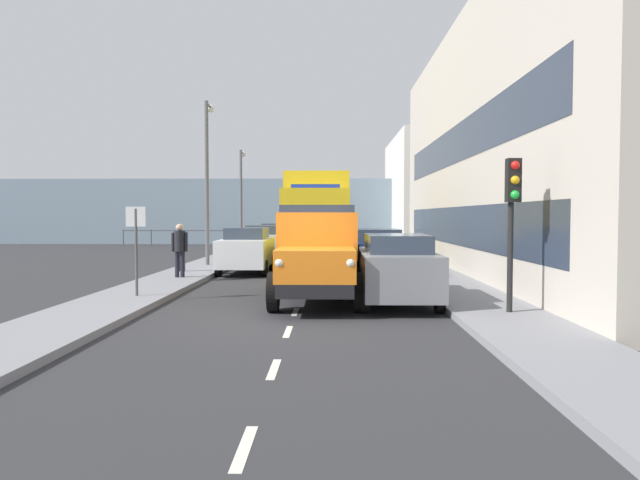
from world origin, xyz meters
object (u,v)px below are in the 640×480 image
lamp_post_promenade (208,168)px  car_grey_kerbside_near (396,268)px  car_silver_oppositeside_1 (264,243)px  pedestrian_by_lamp (180,246)px  truck_vintage_orange (317,256)px  street_sign (136,235)px  traffic_light_near (512,201)px  car_navy_kerbside_1 (377,253)px  car_red_oppositeside_2 (276,238)px  lorry_cargo_yellow (317,218)px  car_white_oppositeside_0 (247,250)px  pedestrian_in_dark_coat (181,243)px  lamp_post_far (241,190)px

lamp_post_promenade → car_grey_kerbside_near: bearing=124.3°
car_silver_oppositeside_1 → pedestrian_by_lamp: (1.79, 8.63, 0.29)m
truck_vintage_orange → pedestrian_by_lamp: size_ratio=3.22×
street_sign → traffic_light_near: bearing=164.3°
car_navy_kerbside_1 → street_sign: size_ratio=1.70×
pedestrian_by_lamp → street_sign: (-0.06, 4.43, 0.50)m
truck_vintage_orange → car_red_oppositeside_2: (2.86, -19.51, -0.28)m
lorry_cargo_yellow → car_white_oppositeside_0: lorry_cargo_yellow is taller
pedestrian_by_lamp → street_sign: 4.46m
car_red_oppositeside_2 → pedestrian_in_dark_coat: bearing=79.9°
lorry_cargo_yellow → car_white_oppositeside_0: 3.44m
pedestrian_in_dark_coat → lamp_post_far: lamp_post_far is taller
car_grey_kerbside_near → street_sign: street_sign is taller
truck_vintage_orange → pedestrian_in_dark_coat: (5.14, -6.72, -0.01)m
lorry_cargo_yellow → car_silver_oppositeside_1: size_ratio=1.91×
pedestrian_in_dark_coat → car_red_oppositeside_2: bearing=-100.1°
car_navy_kerbside_1 → car_red_oppositeside_2: bearing=-70.7°
car_silver_oppositeside_1 → car_grey_kerbside_near: bearing=109.7°
truck_vintage_orange → traffic_light_near: (-4.09, 2.19, 1.29)m
car_silver_oppositeside_1 → lamp_post_far: (2.11, -6.72, 2.80)m
car_navy_kerbside_1 → lamp_post_promenade: size_ratio=0.57×
street_sign → car_navy_kerbside_1: bearing=-139.5°
traffic_light_near → lorry_cargo_yellow: bearing=-69.7°
car_navy_kerbside_1 → street_sign: (6.51, 5.57, 0.79)m
pedestrian_by_lamp → traffic_light_near: (-8.74, 6.87, 1.29)m
lorry_cargo_yellow → lamp_post_promenade: size_ratio=1.22×
lorry_cargo_yellow → car_silver_oppositeside_1: 4.81m
car_navy_kerbside_1 → pedestrian_in_dark_coat: pedestrian_in_dark_coat is taller
lorry_cargo_yellow → car_white_oppositeside_0: (2.63, 1.87, -1.18)m
car_silver_oppositeside_1 → traffic_light_near: bearing=114.2°
car_navy_kerbside_1 → street_sign: street_sign is taller
car_white_oppositeside_0 → car_silver_oppositeside_1: bearing=-90.0°
lorry_cargo_yellow → lamp_post_promenade: lamp_post_promenade is taller
car_navy_kerbside_1 → lamp_post_far: bearing=-64.1°
truck_vintage_orange → car_grey_kerbside_near: size_ratio=1.32×
pedestrian_in_dark_coat → lamp_post_promenade: 4.23m
traffic_light_near → street_sign: 9.05m
car_red_oppositeside_2 → lamp_post_promenade: (1.91, 9.80, 3.24)m
street_sign → pedestrian_by_lamp: bearing=-89.2°
car_navy_kerbside_1 → car_grey_kerbside_near: bearing=90.0°
truck_vintage_orange → car_red_oppositeside_2: 19.72m
truck_vintage_orange → car_red_oppositeside_2: size_ratio=1.32×
lorry_cargo_yellow → car_navy_kerbside_1: (-2.15, 3.65, -1.18)m
pedestrian_by_lamp → lamp_post_promenade: size_ratio=0.26×
car_white_oppositeside_0 → car_grey_kerbside_near: bearing=121.9°
lorry_cargo_yellow → street_sign: 10.21m
street_sign → car_silver_oppositeside_1: bearing=-97.5°
car_navy_kerbside_1 → street_sign: 8.60m
car_white_oppositeside_0 → traffic_light_near: size_ratio=1.25×
truck_vintage_orange → lorry_cargo_yellow: 9.51m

